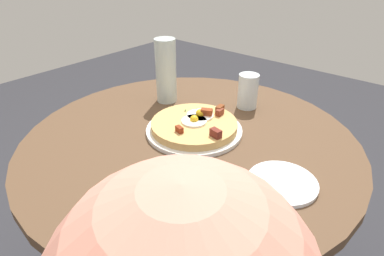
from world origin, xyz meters
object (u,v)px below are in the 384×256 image
object	(u,v)px
bread_plate	(282,183)
fork	(164,232)
salt_shaker	(281,214)
knife	(159,220)
breakfast_pizza	(195,124)
water_bottle	(166,71)
pizza_plate	(194,130)
water_glass	(248,91)
dining_table	(190,184)

from	to	relation	value
bread_plate	fork	size ratio (longest dim) A/B	0.91
fork	salt_shaker	world-z (taller)	salt_shaker
knife	breakfast_pizza	bearing A→B (deg)	56.24
fork	water_bottle	bearing A→B (deg)	71.36
pizza_plate	salt_shaker	bearing A→B (deg)	-24.68
knife	salt_shaker	world-z (taller)	salt_shaker
water_glass	salt_shaker	distance (m)	0.54
water_bottle	pizza_plate	bearing A→B (deg)	-26.65
breakfast_pizza	salt_shaker	xyz separation A→B (m)	(0.37, -0.17, -0.00)
salt_shaker	water_glass	bearing A→B (deg)	128.94
salt_shaker	dining_table	bearing A→B (deg)	158.72
knife	salt_shaker	bearing A→B (deg)	-22.32
water_glass	breakfast_pizza	bearing A→B (deg)	-96.48
bread_plate	water_glass	distance (m)	0.42
water_glass	bread_plate	bearing A→B (deg)	-46.85
water_glass	salt_shaker	world-z (taller)	water_glass
breakfast_pizza	water_glass	world-z (taller)	water_glass
water_bottle	salt_shaker	world-z (taller)	water_bottle
fork	breakfast_pizza	bearing A→B (deg)	59.07
bread_plate	water_glass	bearing A→B (deg)	133.15
bread_plate	salt_shaker	distance (m)	0.13
salt_shaker	bread_plate	bearing A→B (deg)	114.60
breakfast_pizza	bread_plate	xyz separation A→B (m)	(0.31, -0.06, -0.02)
fork	water_glass	xyz separation A→B (m)	(-0.18, 0.59, 0.05)
pizza_plate	water_glass	world-z (taller)	water_glass
knife	water_bottle	bearing A→B (deg)	70.24
knife	dining_table	bearing A→B (deg)	57.80
water_glass	water_bottle	xyz separation A→B (m)	(-0.25, -0.14, 0.05)
bread_plate	knife	xyz separation A→B (m)	(-0.14, -0.27, 0.00)
pizza_plate	fork	size ratio (longest dim) A/B	1.60
pizza_plate	breakfast_pizza	bearing A→B (deg)	70.81
bread_plate	fork	distance (m)	0.31
salt_shaker	knife	bearing A→B (deg)	-140.18
dining_table	fork	distance (m)	0.42
knife	water_bottle	xyz separation A→B (m)	(-0.40, 0.44, 0.10)
pizza_plate	water_glass	xyz separation A→B (m)	(0.03, 0.25, 0.05)
dining_table	knife	distance (m)	0.39
dining_table	pizza_plate	world-z (taller)	pizza_plate
water_glass	fork	bearing A→B (deg)	-72.99
fork	knife	size ratio (longest dim) A/B	1.00
water_glass	salt_shaker	xyz separation A→B (m)	(0.34, -0.42, -0.03)
breakfast_pizza	salt_shaker	size ratio (longest dim) A/B	5.39
water_glass	salt_shaker	bearing A→B (deg)	-51.06
breakfast_pizza	water_bottle	distance (m)	0.26
salt_shaker	breakfast_pizza	bearing A→B (deg)	154.92
breakfast_pizza	dining_table	bearing A→B (deg)	-78.72
fork	salt_shaker	size ratio (longest dim) A/B	3.78
fork	water_glass	bearing A→B (deg)	44.87
dining_table	water_glass	xyz separation A→B (m)	(0.02, 0.28, 0.24)
breakfast_pizza	fork	size ratio (longest dim) A/B	1.43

